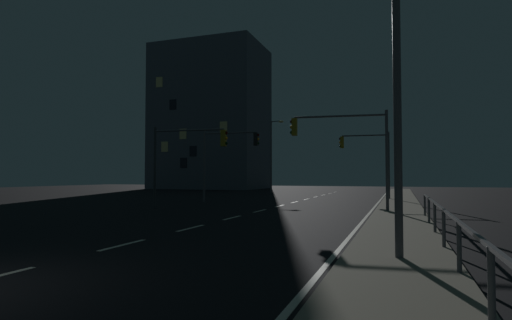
# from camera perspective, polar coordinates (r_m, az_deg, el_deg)

# --- Properties ---
(ground_plane) EXTENTS (112.00, 112.00, 0.00)m
(ground_plane) POSITION_cam_1_polar(r_m,az_deg,el_deg) (23.59, 0.93, -6.96)
(ground_plane) COLOR black
(ground_plane) RESTS_ON ground
(sidewalk_right) EXTENTS (2.49, 77.00, 0.14)m
(sidewalk_right) POSITION_cam_1_polar(r_m,az_deg,el_deg) (22.38, 19.26, -6.92)
(sidewalk_right) COLOR gray
(sidewalk_right) RESTS_ON ground
(lane_markings_center) EXTENTS (0.14, 50.00, 0.01)m
(lane_markings_center) POSITION_cam_1_polar(r_m,az_deg,el_deg) (26.92, 3.30, -6.36)
(lane_markings_center) COLOR silver
(lane_markings_center) RESTS_ON ground
(lane_edge_line) EXTENTS (0.14, 53.00, 0.01)m
(lane_edge_line) POSITION_cam_1_polar(r_m,az_deg,el_deg) (27.42, 16.14, -6.20)
(lane_edge_line) COLOR silver
(lane_edge_line) RESTS_ON ground
(traffic_light_far_right) EXTENTS (3.98, 0.52, 5.36)m
(traffic_light_far_right) POSITION_cam_1_polar(r_m,az_deg,el_deg) (34.69, 15.06, 1.12)
(traffic_light_far_right) COLOR #38383D
(traffic_light_far_right) RESTS_ON sidewalk_right
(traffic_light_mid_left) EXTENTS (4.71, 0.64, 4.92)m
(traffic_light_mid_left) POSITION_cam_1_polar(r_m,az_deg,el_deg) (24.83, -9.47, 1.43)
(traffic_light_mid_left) COLOR #2D3033
(traffic_light_mid_left) RESTS_ON ground
(traffic_light_overhead_east) EXTENTS (5.15, 0.80, 5.28)m
(traffic_light_overhead_east) POSITION_cam_1_polar(r_m,az_deg,el_deg) (22.54, 11.86, 2.85)
(traffic_light_overhead_east) COLOR #4C4C51
(traffic_light_overhead_east) RESTS_ON sidewalk_right
(traffic_light_far_center) EXTENTS (4.41, 0.42, 5.39)m
(traffic_light_far_center) POSITION_cam_1_polar(r_m,az_deg,el_deg) (30.51, -3.93, 1.30)
(traffic_light_far_center) COLOR #4C4C51
(traffic_light_far_center) RESTS_ON ground
(street_lamp_across_street) EXTENTS (0.67, 2.07, 7.98)m
(street_lamp_across_street) POSITION_cam_1_polar(r_m,az_deg,el_deg) (10.54, 19.17, 14.14)
(street_lamp_across_street) COLOR #4C4C51
(street_lamp_across_street) RESTS_ON sidewalk_right
(street_lamp_median) EXTENTS (1.72, 0.82, 8.31)m
(street_lamp_median) POSITION_cam_1_polar(r_m,az_deg,el_deg) (47.10, 2.34, 1.38)
(street_lamp_median) COLOR #4C4C51
(street_lamp_median) RESTS_ON ground
(barrier_fence) EXTENTS (0.09, 17.73, 0.98)m
(barrier_fence) POSITION_cam_1_polar(r_m,az_deg,el_deg) (11.71, 24.52, -7.33)
(barrier_fence) COLOR #59595E
(barrier_fence) RESTS_ON sidewalk_right
(building_distant) EXTENTS (16.26, 11.54, 22.06)m
(building_distant) POSITION_cam_1_polar(r_m,az_deg,el_deg) (65.12, -6.23, 5.82)
(building_distant) COLOR #4C515B
(building_distant) RESTS_ON ground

